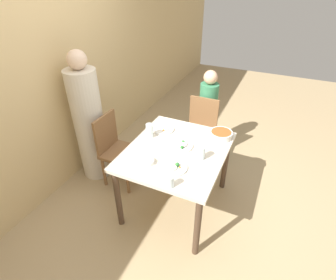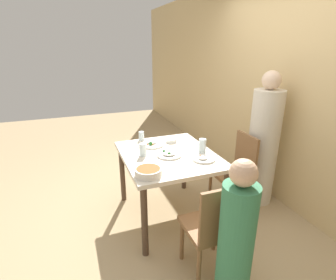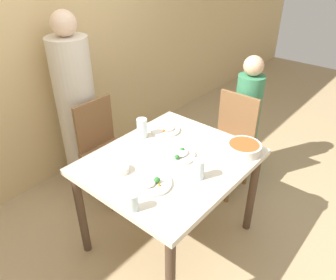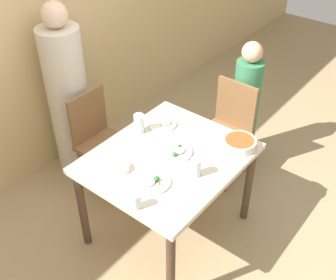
{
  "view_description": "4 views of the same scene",
  "coord_description": "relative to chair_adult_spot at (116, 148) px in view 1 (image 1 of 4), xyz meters",
  "views": [
    {
      "loc": [
        -1.95,
        -0.8,
        2.26
      ],
      "look_at": [
        -0.05,
        0.08,
        0.87
      ],
      "focal_mm": 28.0,
      "sensor_mm": 36.0,
      "label": 1
    },
    {
      "loc": [
        2.37,
        -0.9,
        1.83
      ],
      "look_at": [
        0.1,
        -0.04,
        0.95
      ],
      "focal_mm": 28.0,
      "sensor_mm": 36.0,
      "label": 2
    },
    {
      "loc": [
        -1.4,
        -1.16,
        2.02
      ],
      "look_at": [
        -0.07,
        -0.04,
        0.96
      ],
      "focal_mm": 35.0,
      "sensor_mm": 36.0,
      "label": 3
    },
    {
      "loc": [
        -1.78,
        -1.41,
        2.63
      ],
      "look_at": [
        -0.07,
        -0.05,
        0.96
      ],
      "focal_mm": 45.0,
      "sensor_mm": 36.0,
      "label": 4
    }
  ],
  "objects": [
    {
      "name": "ground_plane",
      "position": [
        -0.09,
        -0.81,
        -0.48
      ],
      "size": [
        10.0,
        10.0,
        0.0
      ],
      "primitive_type": "plane",
      "color": "tan"
    },
    {
      "name": "wall_back",
      "position": [
        -0.09,
        0.62,
        0.87
      ],
      "size": [
        10.0,
        0.06,
        2.7
      ],
      "color": "tan",
      "rests_on": "ground_plane"
    },
    {
      "name": "dining_table",
      "position": [
        -0.09,
        -0.81,
        0.18
      ],
      "size": [
        1.1,
        0.94,
        0.76
      ],
      "color": "beige",
      "rests_on": "ground_plane"
    },
    {
      "name": "chair_adult_spot",
      "position": [
        0.0,
        0.0,
        0.0
      ],
      "size": [
        0.4,
        0.4,
        0.88
      ],
      "color": "brown",
      "rests_on": "ground_plane"
    },
    {
      "name": "chair_child_spot",
      "position": [
        0.8,
        -0.76,
        0.0
      ],
      "size": [
        0.4,
        0.4,
        0.88
      ],
      "rotation": [
        0.0,
        0.0,
        -1.57
      ],
      "color": "brown",
      "rests_on": "ground_plane"
    },
    {
      "name": "person_adult",
      "position": [
        -0.0,
        0.34,
        0.25
      ],
      "size": [
        0.34,
        0.34,
        1.58
      ],
      "color": "beige",
      "rests_on": "ground_plane"
    },
    {
      "name": "person_child",
      "position": [
        1.1,
        -0.76,
        0.07
      ],
      "size": [
        0.24,
        0.24,
        1.18
      ],
      "color": "#387F56",
      "rests_on": "ground_plane"
    },
    {
      "name": "bowl_curry",
      "position": [
        0.31,
        -1.15,
        0.31
      ],
      "size": [
        0.24,
        0.24,
        0.07
      ],
      "color": "silver",
      "rests_on": "dining_table"
    },
    {
      "name": "plate_rice_adult",
      "position": [
        -0.37,
        -0.9,
        0.29
      ],
      "size": [
        0.25,
        0.25,
        0.06
      ],
      "color": "white",
      "rests_on": "dining_table"
    },
    {
      "name": "plate_rice_child",
      "position": [
        0.18,
        -0.54,
        0.29
      ],
      "size": [
        0.23,
        0.23,
        0.05
      ],
      "color": "white",
      "rests_on": "dining_table"
    },
    {
      "name": "plate_noodles",
      "position": [
        -0.03,
        -0.82,
        0.29
      ],
      "size": [
        0.25,
        0.25,
        0.06
      ],
      "color": "white",
      "rests_on": "dining_table"
    },
    {
      "name": "bowl_rice_small",
      "position": [
        -0.4,
        -0.65,
        0.3
      ],
      "size": [
        0.12,
        0.12,
        0.04
      ],
      "color": "white",
      "rests_on": "dining_table"
    },
    {
      "name": "glass_water_tall",
      "position": [
        0.01,
        -0.46,
        0.35
      ],
      "size": [
        0.08,
        0.08,
        0.15
      ],
      "color": "silver",
      "rests_on": "dining_table"
    },
    {
      "name": "glass_water_short",
      "position": [
        -0.13,
        -1.07,
        0.34
      ],
      "size": [
        0.07,
        0.07,
        0.13
      ],
      "color": "silver",
      "rests_on": "dining_table"
    },
    {
      "name": "glass_water_center",
      "position": [
        -0.59,
        -0.96,
        0.33
      ],
      "size": [
        0.07,
        0.07,
        0.11
      ],
      "color": "silver",
      "rests_on": "dining_table"
    },
    {
      "name": "fork_steel",
      "position": [
        -0.14,
        -0.55,
        0.28
      ],
      "size": [
        0.18,
        0.07,
        0.01
      ],
      "color": "silver",
      "rests_on": "dining_table"
    }
  ]
}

